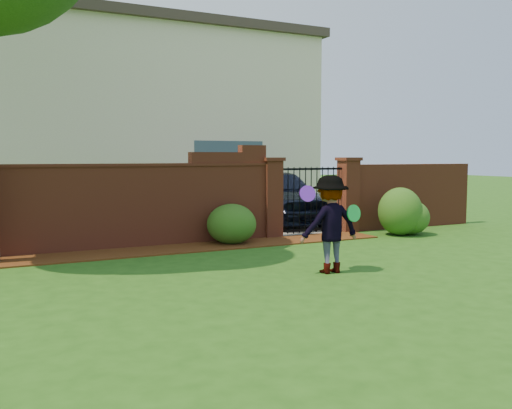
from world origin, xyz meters
name	(u,v)px	position (x,y,z in m)	size (l,w,h in m)	color
ground	(254,283)	(0.00, 0.00, -0.01)	(80.00, 80.00, 0.01)	#1F4A12
mulch_bed	(137,252)	(-0.95, 3.34, 0.01)	(11.10, 1.08, 0.03)	#3D1E0B
brick_wall	(76,206)	(-2.01, 4.00, 0.93)	(8.70, 0.31, 2.16)	brown
brick_wall_return	(409,196)	(6.60, 4.00, 0.85)	(4.00, 0.25, 1.70)	brown
pillar_left	(271,197)	(2.40, 4.00, 0.96)	(0.50, 0.50, 1.88)	brown
pillar_right	(348,194)	(4.60, 4.00, 0.96)	(0.50, 0.50, 1.88)	brown
iron_gate	(311,200)	(3.50, 4.00, 0.85)	(1.78, 0.03, 1.60)	black
driveway	(242,218)	(3.50, 8.00, 0.01)	(3.20, 8.00, 0.01)	slate
house	(130,120)	(1.00, 12.00, 3.16)	(12.40, 6.40, 6.30)	#EFDFC8
car	(279,196)	(3.81, 6.18, 0.79)	(1.86, 4.62, 1.58)	black
shrub_left	(232,224)	(1.16, 3.48, 0.44)	(1.08, 1.08, 0.88)	#1B4C16
shrub_middle	(400,211)	(5.35, 2.92, 0.58)	(1.06, 1.06, 1.16)	#1B4C16
shrub_right	(410,217)	(5.63, 2.90, 0.43)	(0.96, 0.96, 0.85)	#1B4C16
man	(331,224)	(1.43, 0.07, 0.80)	(1.04, 0.60, 1.60)	gray
frisbee_purple	(308,194)	(0.98, 0.07, 1.32)	(0.26, 0.26, 0.02)	#6B22D5
frisbee_green	(354,213)	(1.79, -0.06, 0.98)	(0.28, 0.28, 0.03)	green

